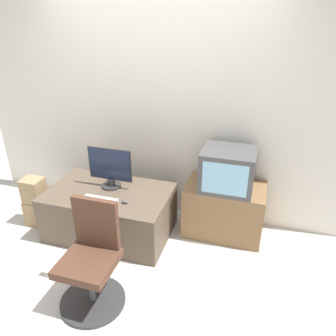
{
  "coord_description": "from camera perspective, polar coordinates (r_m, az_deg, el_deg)",
  "views": [
    {
      "loc": [
        1.14,
        -2.01,
        2.26
      ],
      "look_at": [
        0.26,
        0.9,
        0.77
      ],
      "focal_mm": 35.0,
      "sensor_mm": 36.0,
      "label": 1
    }
  ],
  "objects": [
    {
      "name": "ground_plane",
      "position": [
        3.23,
        -9.51,
        -18.68
      ],
      "size": [
        12.0,
        12.0,
        0.0
      ],
      "primitive_type": "plane",
      "color": "beige"
    },
    {
      "name": "wall_back",
      "position": [
        3.65,
        -1.94,
        10.89
      ],
      "size": [
        4.4,
        0.05,
        2.6
      ],
      "color": "silver",
      "rests_on": "ground_plane"
    },
    {
      "name": "desk",
      "position": [
        3.65,
        -10.05,
        -7.57
      ],
      "size": [
        1.3,
        0.8,
        0.52
      ],
      "color": "brown",
      "rests_on": "ground_plane"
    },
    {
      "name": "side_stand",
      "position": [
        3.63,
        9.69,
        -7.15
      ],
      "size": [
        0.83,
        0.5,
        0.58
      ],
      "color": "olive",
      "rests_on": "ground_plane"
    },
    {
      "name": "main_monitor",
      "position": [
        3.51,
        -10.05,
        -0.02
      ],
      "size": [
        0.49,
        0.21,
        0.44
      ],
      "color": "#2D2D2D",
      "rests_on": "desk"
    },
    {
      "name": "keyboard",
      "position": [
        3.38,
        -11.77,
        -5.36
      ],
      "size": [
        0.36,
        0.1,
        0.01
      ],
      "color": "silver",
      "rests_on": "desk"
    },
    {
      "name": "mouse",
      "position": [
        3.28,
        -7.53,
        -5.86
      ],
      "size": [
        0.07,
        0.04,
        0.03
      ],
      "color": "#4C4C51",
      "rests_on": "desk"
    },
    {
      "name": "crt_tv",
      "position": [
        3.36,
        10.36,
        -0.29
      ],
      "size": [
        0.53,
        0.45,
        0.42
      ],
      "color": "#474747",
      "rests_on": "side_stand"
    },
    {
      "name": "office_chair",
      "position": [
        2.85,
        -13.13,
        -15.95
      ],
      "size": [
        0.55,
        0.55,
        0.92
      ],
      "color": "#333333",
      "rests_on": "ground_plane"
    },
    {
      "name": "cardboard_box_lower",
      "position": [
        4.08,
        -21.69,
        -7.12
      ],
      "size": [
        0.24,
        0.21,
        0.3
      ],
      "color": "#A3845B",
      "rests_on": "ground_plane"
    },
    {
      "name": "cardboard_box_upper",
      "position": [
        3.94,
        -22.37,
        -3.62
      ],
      "size": [
        0.22,
        0.19,
        0.28
      ],
      "color": "#A3845B",
      "rests_on": "cardboard_box_lower"
    }
  ]
}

